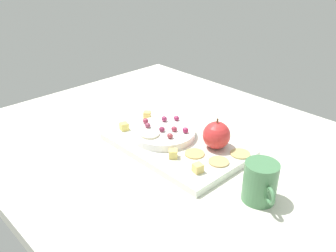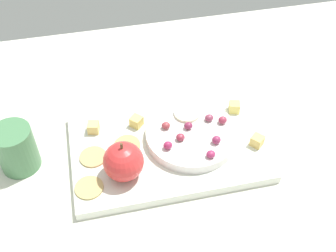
# 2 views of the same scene
# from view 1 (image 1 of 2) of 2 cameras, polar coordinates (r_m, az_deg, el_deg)

# --- Properties ---
(table) EXTENTS (1.25, 0.96, 0.03)m
(table) POSITION_cam_1_polar(r_m,az_deg,el_deg) (1.04, 2.07, -4.17)
(table) COLOR silver
(table) RESTS_ON ground
(platter) EXTENTS (0.38, 0.25, 0.02)m
(platter) POSITION_cam_1_polar(r_m,az_deg,el_deg) (1.02, 1.37, -3.02)
(platter) COLOR silver
(platter) RESTS_ON table
(serving_dish) EXTENTS (0.18, 0.18, 0.02)m
(serving_dish) POSITION_cam_1_polar(r_m,az_deg,el_deg) (1.04, -0.74, -1.12)
(serving_dish) COLOR white
(serving_dish) RESTS_ON platter
(apple_whole) EXTENTS (0.08, 0.08, 0.08)m
(apple_whole) POSITION_cam_1_polar(r_m,az_deg,el_deg) (0.98, 7.65, -1.45)
(apple_whole) COLOR red
(apple_whole) RESTS_ON platter
(apple_stem) EXTENTS (0.01, 0.01, 0.01)m
(apple_stem) POSITION_cam_1_polar(r_m,az_deg,el_deg) (0.96, 7.81, 0.84)
(apple_stem) COLOR brown
(apple_stem) RESTS_ON apple_whole
(cheese_cube_0) EXTENTS (0.03, 0.03, 0.02)m
(cheese_cube_0) POSITION_cam_1_polar(r_m,az_deg,el_deg) (1.15, -3.30, 1.75)
(cheese_cube_0) COLOR #EFC766
(cheese_cube_0) RESTS_ON platter
(cheese_cube_1) EXTENTS (0.03, 0.03, 0.02)m
(cheese_cube_1) POSITION_cam_1_polar(r_m,az_deg,el_deg) (0.94, 0.81, -4.40)
(cheese_cube_1) COLOR #EBD26A
(cheese_cube_1) RESTS_ON platter
(cheese_cube_2) EXTENTS (0.03, 0.03, 0.02)m
(cheese_cube_2) POSITION_cam_1_polar(r_m,az_deg,el_deg) (0.89, 4.73, -6.62)
(cheese_cube_2) COLOR #EBC86E
(cheese_cube_2) RESTS_ON platter
(cheese_cube_3) EXTENTS (0.03, 0.03, 0.02)m
(cheese_cube_3) POSITION_cam_1_polar(r_m,az_deg,el_deg) (1.09, -6.94, -0.06)
(cheese_cube_3) COLOR #E7D167
(cheese_cube_3) RESTS_ON platter
(cracker_0) EXTENTS (0.05, 0.05, 0.00)m
(cracker_0) POSITION_cam_1_polar(r_m,az_deg,el_deg) (0.94, 8.00, -5.60)
(cracker_0) COLOR tan
(cracker_0) RESTS_ON platter
(cracker_1) EXTENTS (0.05, 0.05, 0.00)m
(cracker_1) POSITION_cam_1_polar(r_m,az_deg,el_deg) (0.98, 11.31, -4.31)
(cracker_1) COLOR tan
(cracker_1) RESTS_ON platter
(cracker_2) EXTENTS (0.05, 0.05, 0.00)m
(cracker_2) POSITION_cam_1_polar(r_m,az_deg,el_deg) (0.96, 4.20, -4.37)
(cracker_2) COLOR tan
(cracker_2) RESTS_ON platter
(grape_0) EXTENTS (0.02, 0.02, 0.01)m
(grape_0) POSITION_cam_1_polar(r_m,az_deg,el_deg) (1.03, 1.04, -0.44)
(grape_0) COLOR #963044
(grape_0) RESTS_ON serving_dish
(grape_1) EXTENTS (0.02, 0.02, 0.01)m
(grape_1) POSITION_cam_1_polar(r_m,az_deg,el_deg) (1.03, -0.96, -0.51)
(grape_1) COLOR #822848
(grape_1) RESTS_ON serving_dish
(grape_2) EXTENTS (0.02, 0.02, 0.01)m
(grape_2) POSITION_cam_1_polar(r_m,az_deg,el_deg) (1.05, -3.22, 0.12)
(grape_2) COLOR #8C3B54
(grape_2) RESTS_ON serving_dish
(grape_3) EXTENTS (0.02, 0.02, 0.02)m
(grape_3) POSITION_cam_1_polar(r_m,az_deg,el_deg) (1.02, 2.82, -0.69)
(grape_3) COLOR #9B2651
(grape_3) RESTS_ON serving_dish
(grape_4) EXTENTS (0.02, 0.02, 0.01)m
(grape_4) POSITION_cam_1_polar(r_m,az_deg,el_deg) (0.99, 0.32, -1.55)
(grape_4) COLOR #983A41
(grape_4) RESTS_ON serving_dish
(grape_5) EXTENTS (0.02, 0.02, 0.02)m
(grape_5) POSITION_cam_1_polar(r_m,az_deg,el_deg) (1.08, -3.56, 0.80)
(grape_5) COLOR #9B3249
(grape_5) RESTS_ON serving_dish
(grape_6) EXTENTS (0.02, 0.02, 0.02)m
(grape_6) POSITION_cam_1_polar(r_m,az_deg,el_deg) (1.09, -0.60, 1.14)
(grape_6) COLOR #8E2D54
(grape_6) RESTS_ON serving_dish
(grape_7) EXTENTS (0.02, 0.02, 0.01)m
(grape_7) POSITION_cam_1_polar(r_m,az_deg,el_deg) (1.09, 1.34, 1.25)
(grape_7) COLOR #9B2A55
(grape_7) RESTS_ON serving_dish
(apple_slice_0) EXTENTS (0.05, 0.05, 0.01)m
(apple_slice_0) POSITION_cam_1_polar(r_m,az_deg,el_deg) (1.01, -2.90, -1.31)
(apple_slice_0) COLOR beige
(apple_slice_0) RESTS_ON serving_dish
(cup) EXTENTS (0.10, 0.08, 0.10)m
(cup) POSITION_cam_1_polar(r_m,az_deg,el_deg) (0.84, 14.35, -8.58)
(cup) COLOR #477C4F
(cup) RESTS_ON table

